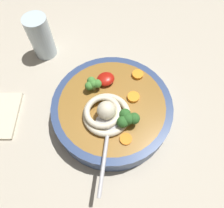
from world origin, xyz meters
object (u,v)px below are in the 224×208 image
Objects in this scene: soup_bowl at (112,109)px; drinking_glass at (41,37)px; noodle_pile at (106,113)px; soup_spoon at (108,128)px.

soup_bowl is 2.30× the size of drinking_glass.
noodle_pile is at bearing 99.37° from drinking_glass.
soup_bowl is at bearing 180.00° from soup_spoon.
noodle_pile is at bearing 36.31° from soup_bowl.
drinking_glass is (4.82, -29.21, -0.88)cm from noodle_pile.
drinking_glass is at bearing -74.76° from soup_bowl.
noodle_pile is 0.72× the size of soup_spoon.
soup_bowl is 2.42× the size of noodle_pile.
soup_spoon is 1.32× the size of drinking_glass.
noodle_pile is 0.95× the size of drinking_glass.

